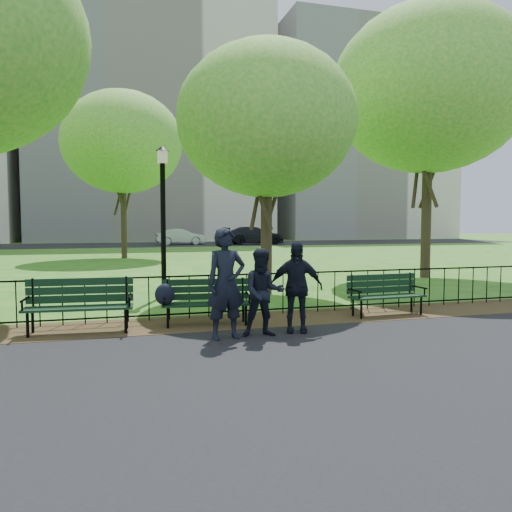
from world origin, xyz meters
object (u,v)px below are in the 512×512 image
object	(u,v)px
park_bench_left_a	(79,299)
tree_mid_e	(429,90)
person_mid	(263,293)
sedan_silver	(180,237)
park_bench_main	(190,296)
tree_far_c	(122,142)
park_bench_right_a	(385,290)
person_left	(226,284)
lamppost	(163,215)
tree_near_e	(267,121)
sedan_dark	(254,235)
person_right	(296,287)

from	to	relation	value
park_bench_left_a	tree_mid_e	world-z (taller)	tree_mid_e
person_mid	sedan_silver	world-z (taller)	person_mid
park_bench_main	person_mid	size ratio (longest dim) A/B	1.21
tree_far_c	sedan_silver	world-z (taller)	tree_far_c
park_bench_right_a	tree_mid_e	distance (m)	9.86
park_bench_left_a	sedan_silver	size ratio (longest dim) A/B	0.46
person_left	lamppost	bearing A→B (deg)	87.67
tree_far_c	sedan_silver	distance (m)	15.99
park_bench_main	tree_mid_e	size ratio (longest dim) A/B	0.20
lamppost	person_left	world-z (taller)	lamppost
tree_near_e	person_mid	distance (m)	6.37
person_left	sedan_silver	distance (m)	34.03
sedan_dark	tree_mid_e	bearing A→B (deg)	179.64
tree_mid_e	tree_far_c	distance (m)	16.01
person_right	sedan_dark	bearing A→B (deg)	92.04
park_bench_right_a	tree_far_c	xyz separation A→B (m)	(-4.96, 18.42, 5.62)
tree_mid_e	sedan_dark	world-z (taller)	tree_mid_e
park_bench_left_a	tree_mid_e	xyz separation A→B (m)	(11.17, 5.95, 5.91)
person_right	sedan_dark	xyz separation A→B (m)	(8.45, 32.96, -0.05)
tree_mid_e	sedan_dark	xyz separation A→B (m)	(0.98, 25.97, -5.74)
park_bench_right_a	tree_near_e	bearing A→B (deg)	109.75
park_bench_main	park_bench_left_a	xyz separation A→B (m)	(-1.97, -0.00, 0.02)
tree_mid_e	tree_far_c	bearing A→B (deg)	128.89
sedan_dark	park_bench_right_a	bearing A→B (deg)	171.04
sedan_silver	sedan_dark	bearing A→B (deg)	-99.41
park_bench_right_a	sedan_silver	size ratio (longest dim) A/B	0.41
park_bench_main	tree_far_c	size ratio (longest dim) A/B	0.21
tree_mid_e	person_right	size ratio (longest dim) A/B	5.81
tree_far_c	park_bench_main	bearing A→B (deg)	-87.36
park_bench_main	sedan_dark	bearing A→B (deg)	78.33
tree_mid_e	tree_far_c	size ratio (longest dim) A/B	1.06
tree_near_e	sedan_silver	bearing A→B (deg)	87.30
park_bench_right_a	person_left	xyz separation A→B (m)	(-3.68, -1.19, 0.41)
park_bench_right_a	person_right	bearing A→B (deg)	-159.54
tree_mid_e	tree_far_c	world-z (taller)	tree_mid_e
park_bench_main	park_bench_left_a	distance (m)	1.97
tree_near_e	person_right	size ratio (longest dim) A/B	4.16
sedan_silver	park_bench_main	bearing A→B (deg)	170.28
person_left	sedan_silver	xyz separation A→B (m)	(3.55, 33.84, -0.26)
park_bench_main	person_right	bearing A→B (deg)	-24.85
tree_mid_e	tree_near_e	bearing A→B (deg)	-160.43
park_bench_right_a	person_right	distance (m)	2.61
person_left	person_right	size ratio (longest dim) A/B	1.15
park_bench_main	park_bench_right_a	xyz separation A→B (m)	(4.11, -0.01, -0.04)
person_right	sedan_silver	xyz separation A→B (m)	(2.25, 33.68, -0.13)
lamppost	tree_mid_e	bearing A→B (deg)	12.33
park_bench_main	tree_far_c	xyz separation A→B (m)	(-0.85, 18.41, 5.58)
lamppost	person_right	size ratio (longest dim) A/B	2.44
park_bench_main	lamppost	distance (m)	4.21
park_bench_left_a	tree_near_e	xyz separation A→B (m)	(4.58, 3.61, 4.05)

